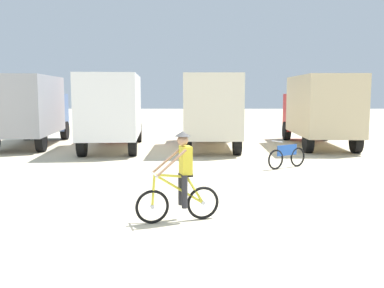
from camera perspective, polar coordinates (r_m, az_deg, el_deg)
ground_plane at (r=8.69m, az=-0.04°, el=-10.40°), size 120.00×120.00×0.00m
box_truck_grey_hauler at (r=22.20m, az=-20.56°, el=4.59°), size 2.93×6.92×3.35m
box_truck_avon_van at (r=19.93m, az=-10.43°, el=4.71°), size 2.87×6.91×3.35m
box_truck_cream_rv at (r=20.00m, az=2.53°, el=4.82°), size 2.42×6.76×3.35m
box_truck_tan_camper at (r=21.44m, az=16.60°, el=4.68°), size 2.59×6.82×3.35m
cyclist_orange_shirt at (r=8.60m, az=-1.43°, el=-4.77°), size 1.67×0.67×1.82m
bicycle_spare at (r=15.06m, az=12.51°, el=-1.64°), size 1.48×1.00×0.97m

